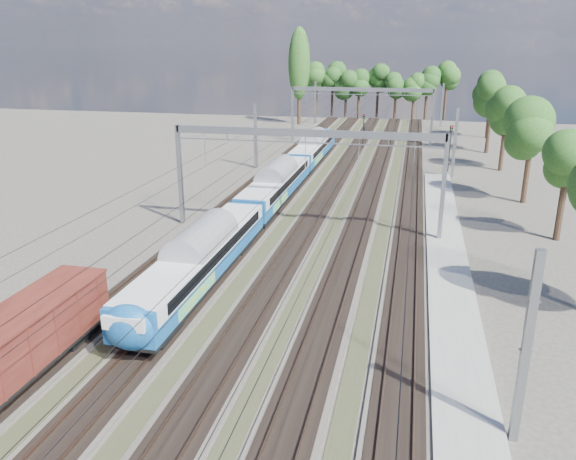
% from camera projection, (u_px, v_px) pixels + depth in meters
% --- Properties ---
extents(track_bed, '(21.00, 130.00, 0.34)m').
position_uv_depth(track_bed, '(330.00, 190.00, 63.45)').
color(track_bed, '#47423A').
rests_on(track_bed, ground).
extents(platform, '(3.00, 70.00, 0.30)m').
position_uv_depth(platform, '(451.00, 288.00, 37.80)').
color(platform, gray).
rests_on(platform, ground).
extents(catenary, '(25.65, 130.00, 9.00)m').
position_uv_depth(catenary, '(343.00, 125.00, 68.51)').
color(catenary, gray).
rests_on(catenary, ground).
extents(tree_belt, '(39.67, 102.60, 11.92)m').
position_uv_depth(tree_belt, '(409.00, 87.00, 101.85)').
color(tree_belt, black).
rests_on(tree_belt, ground).
extents(poplar, '(4.40, 4.40, 19.04)m').
position_uv_depth(poplar, '(299.00, 64.00, 111.81)').
color(poplar, black).
rests_on(poplar, ground).
extents(emu_train, '(3.02, 63.88, 4.42)m').
position_uv_depth(emu_train, '(276.00, 181.00, 56.86)').
color(emu_train, black).
rests_on(emu_train, ground).
extents(freight_boxcar, '(2.85, 13.76, 3.55)m').
position_uv_depth(freight_boxcar, '(6.00, 351.00, 26.14)').
color(freight_boxcar, black).
rests_on(freight_boxcar, ground).
extents(worker, '(0.68, 0.84, 2.00)m').
position_uv_depth(worker, '(364.00, 128.00, 103.29)').
color(worker, black).
rests_on(worker, ground).
extents(signal_near, '(0.38, 0.35, 5.33)m').
position_uv_depth(signal_near, '(363.00, 127.00, 87.90)').
color(signal_near, black).
rests_on(signal_near, ground).
extents(signal_far, '(0.42, 0.38, 5.95)m').
position_uv_depth(signal_far, '(450.00, 143.00, 71.56)').
color(signal_far, black).
rests_on(signal_far, ground).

